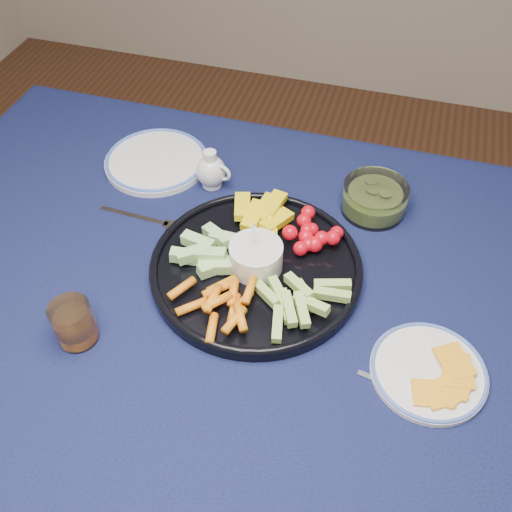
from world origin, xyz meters
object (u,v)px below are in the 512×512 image
(pickle_bowl, at_px, (374,199))
(juice_tumbler, at_px, (75,325))
(cheese_plate, at_px, (429,370))
(side_plate_extra, at_px, (156,161))
(crudite_platter, at_px, (254,264))
(creamer_pitcher, at_px, (211,171))
(dining_table, at_px, (288,341))

(pickle_bowl, distance_m, juice_tumbler, 0.63)
(cheese_plate, height_order, side_plate_extra, cheese_plate)
(pickle_bowl, bearing_deg, cheese_plate, -68.13)
(crudite_platter, xyz_separation_m, creamer_pitcher, (-0.16, 0.21, 0.02))
(cheese_plate, xyz_separation_m, side_plate_extra, (-0.63, 0.37, -0.00))
(crudite_platter, distance_m, creamer_pitcher, 0.27)
(pickle_bowl, relative_size, juice_tumbler, 1.63)
(dining_table, distance_m, side_plate_extra, 0.51)
(juice_tumbler, bearing_deg, pickle_bowl, 46.83)
(cheese_plate, distance_m, side_plate_extra, 0.73)
(pickle_bowl, distance_m, cheese_plate, 0.39)
(pickle_bowl, xyz_separation_m, side_plate_extra, (-0.49, 0.01, -0.02))
(cheese_plate, bearing_deg, side_plate_extra, 149.55)
(side_plate_extra, bearing_deg, cheese_plate, -30.45)
(pickle_bowl, distance_m, side_plate_extra, 0.49)
(dining_table, height_order, creamer_pitcher, creamer_pitcher)
(crudite_platter, height_order, cheese_plate, crudite_platter)
(juice_tumbler, height_order, side_plate_extra, juice_tumbler)
(dining_table, distance_m, creamer_pitcher, 0.40)
(dining_table, distance_m, cheese_plate, 0.27)
(dining_table, height_order, juice_tumbler, juice_tumbler)
(side_plate_extra, bearing_deg, crudite_platter, -38.96)
(pickle_bowl, height_order, cheese_plate, pickle_bowl)
(dining_table, xyz_separation_m, creamer_pitcher, (-0.25, 0.29, 0.13))
(creamer_pitcher, xyz_separation_m, pickle_bowl, (0.34, 0.02, -0.01))
(cheese_plate, relative_size, side_plate_extra, 0.82)
(juice_tumbler, bearing_deg, cheese_plate, 9.54)
(pickle_bowl, bearing_deg, juice_tumbler, -133.17)
(crudite_platter, xyz_separation_m, cheese_plate, (0.33, -0.13, -0.01))
(pickle_bowl, xyz_separation_m, cheese_plate, (0.14, -0.36, -0.02))
(juice_tumbler, relative_size, side_plate_extra, 0.35)
(juice_tumbler, xyz_separation_m, side_plate_extra, (-0.06, 0.47, -0.03))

